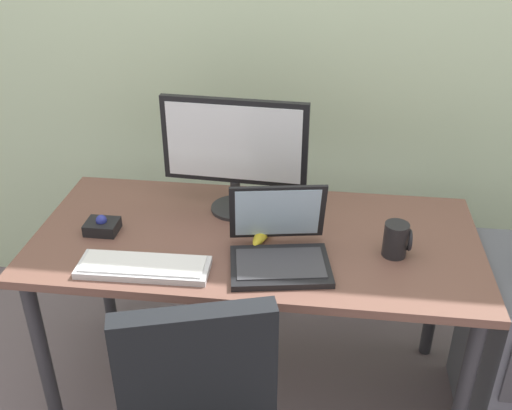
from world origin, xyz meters
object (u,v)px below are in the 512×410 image
object	(u,v)px
coffee_mug	(397,240)
banana	(264,232)
laptop	(279,246)
monitor_main	(234,149)
trackball_mouse	(102,226)
keyboard	(144,267)

from	to	relation	value
coffee_mug	banana	size ratio (longest dim) A/B	0.61
coffee_mug	laptop	bearing A→B (deg)	-168.35
laptop	coffee_mug	size ratio (longest dim) A/B	3.07
monitor_main	laptop	bearing A→B (deg)	-58.11
trackball_mouse	coffee_mug	distance (m)	0.99
keyboard	trackball_mouse	distance (m)	0.29
laptop	trackball_mouse	size ratio (longest dim) A/B	3.21
keyboard	trackball_mouse	world-z (taller)	trackball_mouse
laptop	trackball_mouse	xyz separation A→B (m)	(-0.62, 0.09, -0.03)
monitor_main	banana	world-z (taller)	monitor_main
monitor_main	keyboard	xyz separation A→B (m)	(-0.22, -0.41, -0.23)
coffee_mug	banana	xyz separation A→B (m)	(-0.43, 0.06, -0.04)
keyboard	coffee_mug	bearing A→B (deg)	13.34
keyboard	banana	xyz separation A→B (m)	(0.35, 0.24, 0.01)
banana	coffee_mug	bearing A→B (deg)	-7.36
keyboard	banana	world-z (taller)	banana
banana	keyboard	bearing A→B (deg)	-145.39
coffee_mug	banana	bearing A→B (deg)	172.64
trackball_mouse	banana	world-z (taller)	trackball_mouse
laptop	monitor_main	bearing A→B (deg)	121.89
laptop	banana	bearing A→B (deg)	115.34
coffee_mug	keyboard	bearing A→B (deg)	-166.66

